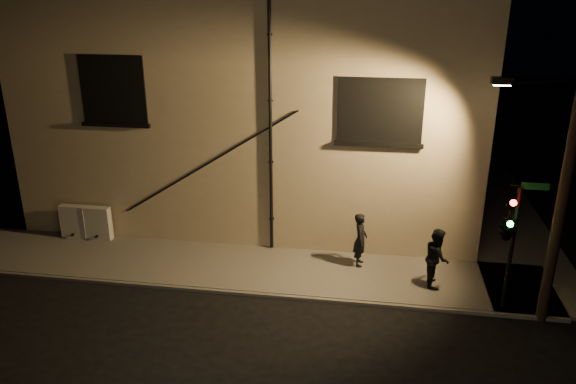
% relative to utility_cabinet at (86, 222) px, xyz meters
% --- Properties ---
extents(ground, '(90.00, 90.00, 0.00)m').
position_rel_utility_cabinet_xyz_m(ground, '(8.43, -2.70, -0.72)').
color(ground, black).
extents(sidewalk, '(21.00, 16.00, 0.12)m').
position_rel_utility_cabinet_xyz_m(sidewalk, '(9.65, 1.69, -0.66)').
color(sidewalk, '#595650').
rests_on(sidewalk, ground).
extents(building, '(16.20, 12.23, 8.80)m').
position_rel_utility_cabinet_xyz_m(building, '(5.43, 6.29, 3.68)').
color(building, tan).
rests_on(building, ground).
extents(utility_cabinet, '(1.83, 0.31, 1.20)m').
position_rel_utility_cabinet_xyz_m(utility_cabinet, '(0.00, 0.00, 0.00)').
color(utility_cabinet, '#B7B4AE').
rests_on(utility_cabinet, sidewalk).
extents(pedestrian_a, '(0.46, 0.66, 1.77)m').
position_rel_utility_cabinet_xyz_m(pedestrian_a, '(9.63, -0.52, 0.28)').
color(pedestrian_a, black).
rests_on(pedestrian_a, sidewalk).
extents(pedestrian_b, '(0.69, 0.88, 1.80)m').
position_rel_utility_cabinet_xyz_m(pedestrian_b, '(11.92, -1.44, 0.30)').
color(pedestrian_b, black).
rests_on(pedestrian_b, sidewalk).
extents(traffic_signal, '(1.17, 2.15, 3.69)m').
position_rel_utility_cabinet_xyz_m(traffic_signal, '(13.51, -2.51, 1.89)').
color(traffic_signal, black).
rests_on(traffic_signal, sidewalk).
extents(streetlamp_pole, '(2.02, 1.38, 6.85)m').
position_rel_utility_cabinet_xyz_m(streetlamp_pole, '(14.56, -2.66, 2.94)').
color(streetlamp_pole, black).
rests_on(streetlamp_pole, ground).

